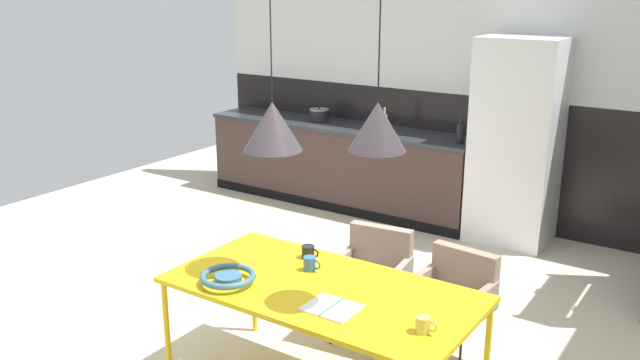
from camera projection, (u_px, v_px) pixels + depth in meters
ground_plane at (269, 349)px, 4.63m from camera, size 8.74×8.74×0.00m
back_wall_splashback_dark at (462, 156)px, 7.07m from camera, size 6.03×0.12×1.32m
back_wall_panel_upper at (470, 28)px, 6.69m from camera, size 6.03×0.12×1.32m
kitchen_counter at (339, 164)px, 7.53m from camera, size 3.17×0.63×0.91m
refrigerator_column at (516, 142)px, 6.33m from camera, size 0.75×0.60×1.95m
dining_table at (322, 293)px, 3.89m from camera, size 1.80×0.91×0.74m
armchair_head_of_table at (455, 291)px, 4.37m from camera, size 0.53×0.51×0.75m
armchair_facing_counter at (374, 268)px, 4.70m from camera, size 0.54×0.52×0.77m
fruit_bowl at (228, 277)px, 3.90m from camera, size 0.33×0.33×0.06m
open_book at (332, 308)px, 3.61m from camera, size 0.28×0.24×0.02m
mug_wide_latte at (308, 252)px, 4.27m from camera, size 0.12×0.08×0.08m
mug_short_terracotta at (423, 325)px, 3.36m from camera, size 0.12×0.08×0.09m
mug_tall_blue at (310, 264)px, 4.08m from camera, size 0.12×0.08×0.09m
cooking_pot at (319, 115)px, 7.56m from camera, size 0.22×0.22×0.16m
bottle_wine_green at (384, 123)px, 6.97m from camera, size 0.06×0.06×0.27m
bottle_vinegar_dark at (460, 133)px, 6.51m from camera, size 0.07×0.07×0.26m
pendant_lamp_over_table_near at (273, 126)px, 3.84m from camera, size 0.34×0.34×1.09m
pendant_lamp_over_table_far at (377, 126)px, 3.37m from camera, size 0.30×0.30×0.98m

